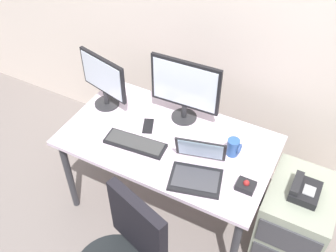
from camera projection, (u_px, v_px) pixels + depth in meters
ground_plane at (168, 203)px, 3.09m from camera, size 8.00×8.00×0.00m
desk at (168, 147)px, 2.65m from camera, size 1.40×0.80×0.73m
file_cabinet at (294, 221)px, 2.62m from camera, size 0.42×0.53×0.62m
desk_phone at (304, 190)px, 2.37m from camera, size 0.17×0.20×0.09m
monitor_main at (185, 88)px, 2.57m from camera, size 0.49×0.18×0.47m
monitor_side at (103, 79)px, 2.70m from camera, size 0.41×0.18×0.41m
keyboard at (135, 143)px, 2.55m from camera, size 0.42×0.17×0.03m
laptop at (197, 169)px, 2.34m from camera, size 0.38×0.37×0.23m
trackball_mouse at (246, 185)px, 2.28m from camera, size 0.11×0.09×0.07m
coffee_mug at (233, 147)px, 2.46m from camera, size 0.09×0.08×0.12m
cell_phone at (148, 126)px, 2.68m from camera, size 0.12×0.16×0.01m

